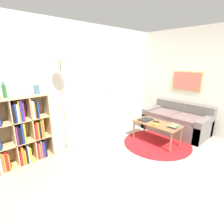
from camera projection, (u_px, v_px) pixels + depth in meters
The scene contains 14 objects.
ground_plane at pixel (169, 176), 2.86m from camera, with size 14.00×14.00×0.00m, color gray.
wall_back at pixel (86, 84), 4.09m from camera, with size 7.47×0.11×2.60m.
wall_right at pixel (179, 80), 4.75m from camera, with size 0.08×5.26×2.60m.
rug at pixel (157, 143), 3.99m from camera, with size 1.50×1.50×0.01m.
bookshelf at pixel (21, 133), 3.11m from camera, with size 0.96×0.34×1.23m.
floor_lamp at pixel (61, 78), 3.31m from camera, with size 0.27×0.27×1.83m.
couch at pixel (177, 122), 4.58m from camera, with size 0.85×1.56×0.73m.
coffee_table at pixel (157, 125), 3.94m from camera, with size 0.50×1.04×0.46m.
laptop at pixel (146, 120), 4.13m from camera, with size 0.32×0.25×0.02m.
bowl at pixel (155, 125), 3.78m from camera, with size 0.13×0.13×0.04m.
book_stack_on_table at pixel (173, 126), 3.65m from camera, with size 0.16×0.20×0.08m.
remote at pixel (156, 122), 3.99m from camera, with size 0.08×0.15×0.02m.
bottle_right at pixel (4, 91), 2.82m from camera, with size 0.06×0.06×0.27m.
vase_on_shelf at pixel (37, 90), 3.14m from camera, with size 0.10×0.10×0.17m.
Camera 1 is at (-2.35, -1.14, 1.83)m, focal length 28.00 mm.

